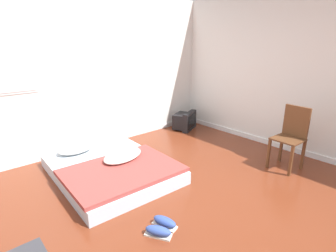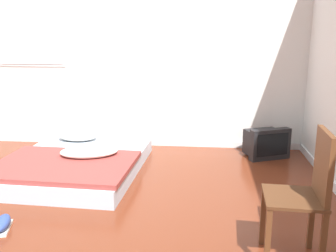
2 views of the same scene
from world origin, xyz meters
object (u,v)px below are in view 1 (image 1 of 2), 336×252
crt_tv (185,121)px  sneaker_pair (161,227)px  mattress_bed (111,167)px  wooden_chair (292,133)px

crt_tv → sneaker_pair: 3.22m
mattress_bed → crt_tv: 2.34m
mattress_bed → wooden_chair: (2.13, -1.50, 0.42)m
crt_tv → wooden_chair: bearing=-91.9°
mattress_bed → wooden_chair: size_ratio=2.01×
mattress_bed → sneaker_pair: bearing=-98.5°
crt_tv → sneaker_pair: (-2.41, -2.13, -0.13)m
mattress_bed → sneaker_pair: size_ratio=5.36×
wooden_chair → sneaker_pair: wooden_chair is taller
sneaker_pair → mattress_bed: bearing=81.5°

